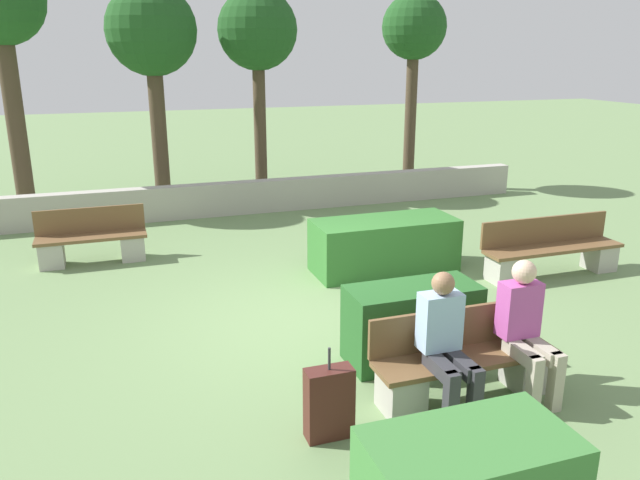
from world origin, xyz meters
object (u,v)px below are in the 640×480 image
tree_leftmost (0,10)px  person_seated_woman (526,324)px  bench_right_side (551,253)px  person_seated_man (446,338)px  tree_center_left (152,35)px  tree_center_right (258,34)px  bench_front (464,366)px  suitcase (329,403)px  tree_rightmost (414,33)px  bench_left_side (92,243)px

tree_leftmost → person_seated_woman: bearing=-61.2°
bench_right_side → person_seated_man: bearing=-147.7°
tree_center_left → bench_right_side: bearing=-53.2°
person_seated_woman → tree_center_right: 9.86m
person_seated_man → tree_center_right: bearing=86.4°
tree_leftmost → tree_center_left: 2.84m
bench_front → suitcase: (-1.45, -0.20, 0.00)m
person_seated_woman → bench_front: bearing=166.2°
bench_right_side → tree_center_right: size_ratio=0.48×
tree_rightmost → person_seated_woman: bearing=-110.2°
bench_front → tree_rightmost: 10.41m
bench_front → bench_left_side: size_ratio=1.10×
person_seated_woman → tree_rightmost: size_ratio=0.30×
bench_right_side → tree_center_left: tree_center_left is taller
tree_center_right → person_seated_man: bearing=-93.6°
tree_leftmost → bench_left_side: bearing=-71.7°
bench_right_side → person_seated_woman: size_ratio=1.64×
person_seated_man → suitcase: (-1.14, -0.06, -0.40)m
bench_left_side → tree_leftmost: size_ratio=0.33×
tree_leftmost → tree_center_right: tree_leftmost is taller
bench_right_side → tree_rightmost: 7.29m
tree_leftmost → tree_center_right: 5.06m
person_seated_man → bench_front: bearing=24.3°
person_seated_woman → person_seated_man: bearing=-179.8°
person_seated_man → tree_leftmost: bearing=114.8°
bench_left_side → tree_leftmost: (-1.35, 4.09, 3.65)m
person_seated_man → person_seated_woman: size_ratio=0.99×
person_seated_woman → tree_center_right: bearing=91.7°
person_seated_man → suitcase: size_ratio=1.56×
bench_left_side → tree_center_right: tree_center_right is taller
bench_front → bench_right_side: size_ratio=0.83×
tree_leftmost → tree_center_right: size_ratio=1.11×
bench_front → tree_rightmost: (3.93, 9.06, 3.29)m
bench_front → suitcase: suitcase is taller
tree_center_left → tree_rightmost: 5.90m
bench_right_side → bench_front: bearing=-146.5°
person_seated_man → tree_rightmost: (4.24, 9.20, 2.88)m
tree_rightmost → tree_center_right: bearing=176.2°
bench_right_side → tree_center_left: (-5.02, 6.71, 3.19)m
bench_front → person_seated_man: person_seated_man is taller
bench_front → tree_center_left: 10.04m
suitcase → bench_front: bearing=7.9°
bench_left_side → bench_right_side: (6.47, -2.81, 0.02)m
person_seated_man → tree_rightmost: tree_rightmost is taller
bench_left_side → suitcase: size_ratio=1.97×
tree_leftmost → person_seated_man: bearing=-65.2°
bench_front → person_seated_woman: size_ratio=1.37×
person_seated_woman → tree_rightmost: bearing=69.8°
bench_left_side → tree_rightmost: bearing=37.8°
tree_leftmost → bench_front: bearing=-63.4°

